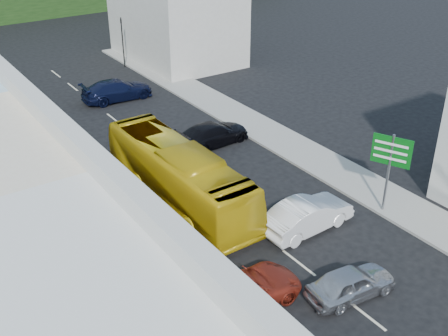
% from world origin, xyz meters
% --- Properties ---
extents(ground, '(120.00, 120.00, 0.00)m').
position_xyz_m(ground, '(0.00, 0.00, 0.00)').
color(ground, black).
rests_on(ground, ground).
extents(sidewalk_left, '(3.00, 52.00, 0.15)m').
position_xyz_m(sidewalk_left, '(-7.50, 10.00, 0.07)').
color(sidewalk_left, gray).
rests_on(sidewalk_left, ground).
extents(sidewalk_right, '(3.00, 52.00, 0.15)m').
position_xyz_m(sidewalk_right, '(7.50, 10.00, 0.07)').
color(sidewalk_right, gray).
rests_on(sidewalk_right, ground).
extents(distant_block_right, '(8.00, 12.00, 7.00)m').
position_xyz_m(distant_block_right, '(11.00, 30.00, 3.50)').
color(distant_block_right, '#B7B2A8').
rests_on(distant_block_right, ground).
extents(bus, '(2.66, 11.63, 3.10)m').
position_xyz_m(bus, '(-1.73, 7.64, 1.55)').
color(bus, gold).
rests_on(bus, ground).
extents(car_silver, '(4.56, 2.24, 1.40)m').
position_xyz_m(car_silver, '(0.29, -2.86, 0.70)').
color(car_silver, '#ADAEB3').
rests_on(car_silver, ground).
extents(car_white, '(4.48, 2.00, 1.40)m').
position_xyz_m(car_white, '(2.07, 1.84, 0.70)').
color(car_white, silver).
rests_on(car_white, ground).
extents(car_red, '(4.73, 2.24, 1.40)m').
position_xyz_m(car_red, '(-3.49, -0.76, 0.70)').
color(car_red, maroon).
rests_on(car_red, ground).
extents(car_black_near, '(4.64, 2.23, 1.40)m').
position_xyz_m(car_black_near, '(3.54, 12.52, 0.70)').
color(car_black_near, black).
rests_on(car_black_near, ground).
extents(car_navy_far, '(4.55, 1.97, 1.40)m').
position_xyz_m(car_navy_far, '(1.86, 23.29, 0.70)').
color(car_navy_far, black).
rests_on(car_navy_far, ground).
extents(pedestrian_left, '(0.51, 0.67, 1.70)m').
position_xyz_m(pedestrian_left, '(-8.38, 3.28, 1.00)').
color(pedestrian_left, black).
rests_on(pedestrian_left, sidewalk_left).
extents(direction_sign, '(1.70, 2.13, 4.38)m').
position_xyz_m(direction_sign, '(6.40, 0.84, 2.19)').
color(direction_sign, '#075813').
rests_on(direction_sign, ground).
extents(traffic_signal, '(1.03, 1.17, 4.40)m').
position_xyz_m(traffic_signal, '(5.80, 30.41, 2.20)').
color(traffic_signal, black).
rests_on(traffic_signal, ground).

